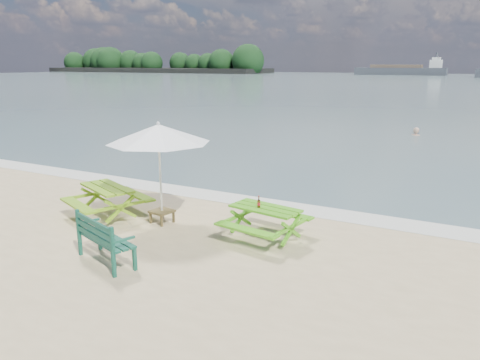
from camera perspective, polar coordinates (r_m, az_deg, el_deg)
The scene contains 10 objects.
sea at distance 91.07m, azimuth 25.33°, elevation 10.57°, with size 300.00×300.00×0.00m, color slate.
foam_strip at distance 12.24m, azimuth 1.19°, elevation -2.59°, with size 22.00×0.90×0.01m, color silver.
island_headland at distance 185.93m, azimuth -10.39°, elevation 13.80°, with size 90.00×22.00×7.60m.
picnic_table_left at distance 11.38m, azimuth -15.81°, elevation -2.63°, with size 2.06×2.16×0.73m.
picnic_table_right at distance 9.61m, azimuth 3.08°, elevation -5.35°, with size 1.65×1.78×0.68m.
park_bench at distance 8.87m, azimuth -15.98°, elevation -8.03°, with size 1.46×0.88×0.86m.
side_table at distance 10.74m, azimuth -9.48°, elevation -4.39°, with size 0.52×0.52×0.29m.
patio_umbrella at distance 10.30m, azimuth -9.90°, elevation 5.58°, with size 2.62×2.62×2.24m.
beer_bottle at distance 9.48m, azimuth 2.30°, elevation -2.88°, with size 0.06×0.06×0.24m.
swimmer at distance 25.19m, azimuth 20.56°, elevation 4.11°, with size 0.71×0.57×1.71m.
Camera 1 is at (5.32, -5.85, 3.52)m, focal length 35.00 mm.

